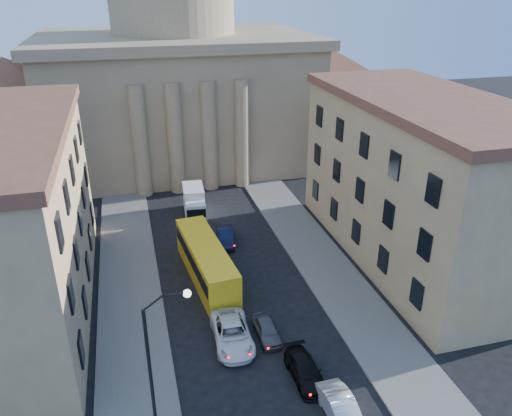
{
  "coord_description": "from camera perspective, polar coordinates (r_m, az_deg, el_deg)",
  "views": [
    {
      "loc": [
        -7.3,
        -13.82,
        23.38
      ],
      "look_at": [
        1.1,
        17.8,
        8.4
      ],
      "focal_mm": 35.0,
      "sensor_mm": 36.0,
      "label": 1
    }
  ],
  "objects": [
    {
      "name": "car_right_mid",
      "position": [
        33.69,
        5.65,
        -18.01
      ],
      "size": [
        1.94,
        4.47,
        1.28
      ],
      "primitive_type": "imported",
      "rotation": [
        0.0,
        0.0,
        0.03
      ],
      "color": "black",
      "rests_on": "ground"
    },
    {
      "name": "city_bus",
      "position": [
        42.69,
        -5.73,
        -6.01
      ],
      "size": [
        3.68,
        11.64,
        3.23
      ],
      "rotation": [
        0.0,
        0.0,
        0.1
      ],
      "color": "yellow",
      "rests_on": "ground"
    },
    {
      "name": "car_right_far",
      "position": [
        36.68,
        1.26,
        -13.75
      ],
      "size": [
        1.53,
        3.7,
        1.26
      ],
      "primitive_type": "imported",
      "rotation": [
        0.0,
        0.0,
        0.01
      ],
      "color": "#4C4C51",
      "rests_on": "ground"
    },
    {
      "name": "car_left_mid",
      "position": [
        36.14,
        -2.75,
        -14.14
      ],
      "size": [
        2.82,
        5.71,
        1.56
      ],
      "primitive_type": "imported",
      "rotation": [
        0.0,
        0.0,
        -0.04
      ],
      "color": "white",
      "rests_on": "ground"
    },
    {
      "name": "building_right",
      "position": [
        46.13,
        18.08,
        3.11
      ],
      "size": [
        11.6,
        26.6,
        14.7
      ],
      "color": "tan",
      "rests_on": "ground"
    },
    {
      "name": "box_truck",
      "position": [
        54.46,
        -7.07,
        0.61
      ],
      "size": [
        2.48,
        5.54,
        2.97
      ],
      "rotation": [
        0.0,
        0.0,
        -0.07
      ],
      "color": "silver",
      "rests_on": "ground"
    },
    {
      "name": "sidewalk_left",
      "position": [
        39.47,
        -14.01,
        -12.46
      ],
      "size": [
        5.0,
        60.0,
        0.15
      ],
      "primitive_type": "cube",
      "color": "#5B5853",
      "rests_on": "ground"
    },
    {
      "name": "street_lamp",
      "position": [
        28.35,
        -11.15,
        -15.63
      ],
      "size": [
        2.62,
        0.44,
        8.83
      ],
      "color": "black",
      "rests_on": "ground"
    },
    {
      "name": "car_right_distant",
      "position": [
        48.58,
        -3.55,
        -3.26
      ],
      "size": [
        2.04,
        4.51,
        1.44
      ],
      "primitive_type": "imported",
      "rotation": [
        0.0,
        0.0,
        -0.12
      ],
      "color": "black",
      "rests_on": "ground"
    },
    {
      "name": "church",
      "position": [
        70.62,
        -9.04,
        14.94
      ],
      "size": [
        68.02,
        28.76,
        36.6
      ],
      "color": "#857151",
      "rests_on": "ground"
    },
    {
      "name": "car_right_near",
      "position": [
        31.5,
        9.79,
        -21.84
      ],
      "size": [
        1.74,
        4.52,
        1.47
      ],
      "primitive_type": "imported",
      "rotation": [
        0.0,
        0.0,
        0.04
      ],
      "color": "#AEB2B7",
      "rests_on": "ground"
    },
    {
      "name": "sidewalk_right",
      "position": [
        42.49,
        9.75,
        -9.07
      ],
      "size": [
        5.0,
        60.0,
        0.15
      ],
      "primitive_type": "cube",
      "color": "#5B5853",
      "rests_on": "ground"
    }
  ]
}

